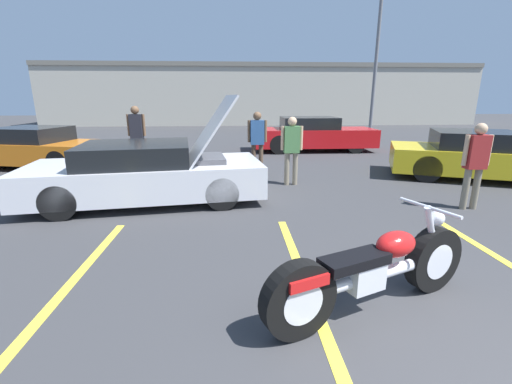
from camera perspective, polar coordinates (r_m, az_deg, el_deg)
parking_stripe_foreground at (r=3.82m, az=-34.85°, el=-20.01°), size 0.12×5.62×0.01m
parking_stripe_middle at (r=3.42m, az=11.28°, el=-21.66°), size 0.12×5.62×0.01m
far_building at (r=27.42m, az=1.07°, el=16.20°), size 32.00×4.20×4.40m
light_pole at (r=20.48m, az=19.79°, el=22.13°), size 1.21×0.28×8.59m
motorcycle at (r=3.59m, az=18.89°, el=-12.46°), size 2.32×1.14×0.99m
show_car_hood_open at (r=7.18m, az=-17.56°, el=3.07°), size 4.73×2.49×2.09m
parked_car_left_row at (r=12.20m, az=-32.58°, el=6.17°), size 4.30×2.62×1.19m
parked_car_right_row at (r=10.50m, az=33.03°, el=5.04°), size 4.60×3.30×1.22m
parked_car_mid_row at (r=13.69m, az=9.38°, el=9.40°), size 4.67×1.73×1.30m
spectator_near_motorcycle at (r=7.46m, az=32.78°, el=4.58°), size 0.52×0.21×1.61m
spectator_by_show_car at (r=8.15m, az=5.96°, el=7.73°), size 0.52×0.21×1.61m
spectator_midground at (r=9.30m, az=0.21°, el=9.05°), size 0.52×0.22×1.67m
spectator_far_lot at (r=10.78m, az=-19.26°, el=9.57°), size 0.52×0.24×1.80m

